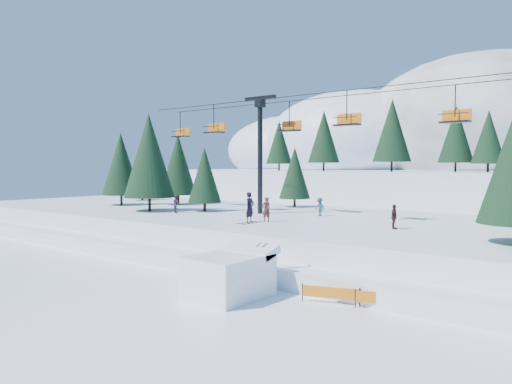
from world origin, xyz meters
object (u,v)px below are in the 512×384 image
Objects in this scene: jump_kicker at (230,274)px; banner_near at (330,293)px; chairlift at (359,131)px; banner_far at (386,299)px.

jump_kicker is 1.97× the size of banner_near.
chairlift reaches higher than banner_near.
chairlift reaches higher than banner_far.
banner_far is at bearing -58.07° from chairlift.
banner_far is (2.55, 0.70, 0.00)m from banner_near.
jump_kicker is at bearing -158.89° from banner_far.
banner_near is at bearing -164.70° from banner_far.
jump_kicker is 5.15m from banner_near.
chairlift is at bearing 92.93° from jump_kicker.
banner_near is 1.02× the size of banner_far.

